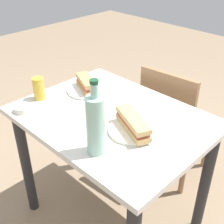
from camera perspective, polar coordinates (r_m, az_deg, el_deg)
name	(u,v)px	position (r m, az deg, el deg)	size (l,w,h in m)	color
ground_plane	(112,216)	(2.03, 0.00, -19.26)	(8.00, 8.00, 0.00)	#8C755B
dining_table	(112,138)	(1.59, 0.00, -4.98)	(0.96, 0.73, 0.77)	beige
chair_far	(172,119)	(2.03, 11.34, -1.31)	(0.43, 0.43, 0.85)	#936B47
plate_near	(132,130)	(1.39, 3.93, -3.53)	(0.23, 0.23, 0.01)	silver
baguette_sandwich_near	(133,123)	(1.37, 3.99, -2.11)	(0.25, 0.16, 0.07)	tan
knife_near	(142,125)	(1.41, 5.69, -2.47)	(0.16, 0.10, 0.01)	silver
plate_far	(87,90)	(1.74, -4.83, 4.19)	(0.23, 0.23, 0.01)	white
baguette_sandwich_far	(87,84)	(1.72, -4.89, 5.42)	(0.20, 0.14, 0.07)	tan
knife_far	(95,86)	(1.76, -3.34, 4.96)	(0.16, 0.09, 0.01)	silver
water_bottle	(95,124)	(1.20, -3.17, -2.37)	(0.08, 0.08, 0.33)	#99C6B7
beer_glass	(39,88)	(1.68, -13.81, 4.39)	(0.06, 0.06, 0.13)	gold
olive_bowl	(23,108)	(1.61, -16.68, 0.65)	(0.09, 0.09, 0.03)	silver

